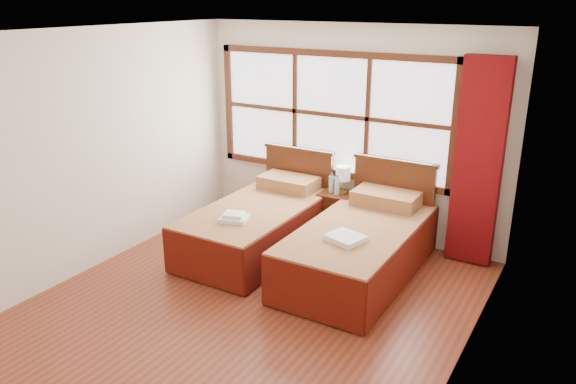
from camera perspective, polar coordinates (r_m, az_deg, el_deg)
The scene contains 15 objects.
floor at distance 5.65m, azimuth -3.94°, elevation -11.47°, with size 4.50×4.50×0.00m, color brown.
ceiling at distance 4.87m, azimuth -4.66°, elevation 15.85°, with size 4.50×4.50×0.00m, color white.
wall_back at distance 7.01m, azimuth 6.27°, elevation 6.08°, with size 4.00×4.00×0.00m, color silver.
wall_left at distance 6.43m, azimuth -19.15°, elevation 3.91°, with size 4.50×4.50×0.00m, color silver.
wall_right at distance 4.36m, azimuth 17.97°, elevation -3.05°, with size 4.50×4.50×0.00m, color silver.
window at distance 7.04m, azimuth 4.33°, elevation 7.86°, with size 3.16×0.06×1.56m.
curtain at distance 6.44m, azimuth 18.76°, elevation 2.78°, with size 0.50×0.16×2.30m, color maroon.
bed_left at distance 6.73m, azimuth -2.89°, elevation -3.20°, with size 1.07×2.09×1.04m.
bed_right at distance 6.16m, azimuth 7.39°, elevation -5.45°, with size 1.10×2.13×1.07m.
nightstand at distance 7.09m, azimuth 5.06°, elevation -2.31°, with size 0.43×0.43×0.57m.
towels_left at distance 6.19m, azimuth -5.49°, elevation -2.56°, with size 0.35×0.33×0.09m.
towels_right at distance 5.66m, azimuth 5.87°, elevation -4.67°, with size 0.42×0.39×0.05m.
lamp at distance 6.94m, azimuth 5.62°, elevation 1.80°, with size 0.18×0.18×0.34m.
bottle_near at distance 6.99m, azimuth 4.42°, elevation 0.84°, with size 0.06×0.06×0.24m.
bottle_far at distance 6.93m, azimuth 5.01°, elevation 0.67°, with size 0.07×0.07×0.25m.
Camera 1 is at (2.79, -3.98, 2.88)m, focal length 35.00 mm.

